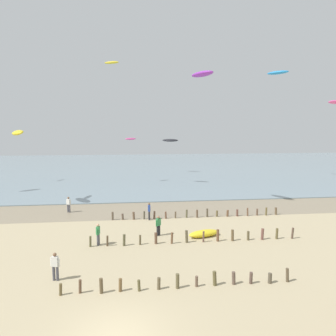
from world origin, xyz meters
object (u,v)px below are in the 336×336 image
kite_aloft_5 (170,140)px  person_right_flank (69,204)px  person_left_flank (55,266)px  kite_aloft_11 (280,74)px  kite_aloft_1 (202,74)px  kite_aloft_9 (131,139)px  person_far_down_beach (149,211)px  kite_aloft_0 (112,63)px  kite_aloft_4 (18,133)px  person_nearest_camera (158,225)px  grounded_kite (204,233)px  kite_aloft_7 (278,73)px  person_by_waterline (98,234)px

kite_aloft_5 → person_right_flank: bearing=75.6°
person_left_flank → kite_aloft_11: kite_aloft_11 is taller
kite_aloft_1 → kite_aloft_9: size_ratio=1.68×
person_far_down_beach → kite_aloft_0: (-5.18, 28.09, 19.89)m
person_far_down_beach → kite_aloft_1: bearing=35.8°
person_right_flank → kite_aloft_4: kite_aloft_4 is taller
person_nearest_camera → person_far_down_beach: same height
person_nearest_camera → grounded_kite: bearing=-10.2°
person_right_flank → kite_aloft_11: 40.83m
grounded_kite → kite_aloft_0: bearing=89.9°
kite_aloft_7 → kite_aloft_5: bearing=-16.5°
person_nearest_camera → person_far_down_beach: bearing=96.8°
grounded_kite → kite_aloft_7: 18.82m
kite_aloft_1 → kite_aloft_11: (17.48, 17.43, 3.48)m
kite_aloft_5 → kite_aloft_11: size_ratio=1.45×
person_by_waterline → kite_aloft_11: bearing=45.2°
person_by_waterline → kite_aloft_7: (17.95, 8.32, 13.87)m
kite_aloft_1 → kite_aloft_4: bearing=54.0°
person_left_flank → kite_aloft_7: size_ratio=0.76×
kite_aloft_7 → kite_aloft_9: 25.36m
kite_aloft_5 → kite_aloft_7: size_ratio=1.18×
kite_aloft_0 → kite_aloft_7: (18.89, -25.92, -6.02)m
person_left_flank → person_far_down_beach: same height
person_left_flank → grounded_kite: 12.15m
person_left_flank → kite_aloft_0: 44.26m
person_left_flank → kite_aloft_11: bearing=48.2°
kite_aloft_4 → kite_aloft_9: 18.62m
person_left_flank → kite_aloft_5: bearing=70.9°
person_right_flank → kite_aloft_4: size_ratio=0.54×
person_left_flank → kite_aloft_1: bearing=52.3°
kite_aloft_0 → kite_aloft_1: (11.32, -23.65, -5.92)m
kite_aloft_7 → person_far_down_beach: bearing=53.3°
person_left_flank → person_right_flank: 15.26m
person_by_waterline → grounded_kite: size_ratio=0.63×
person_nearest_camera → kite_aloft_4: (-14.96, 11.49, 7.59)m
kite_aloft_0 → kite_aloft_9: kite_aloft_0 is taller
person_left_flank → kite_aloft_5: (10.49, 30.35, 6.22)m
grounded_kite → kite_aloft_9: bearing=87.5°
grounded_kite → kite_aloft_5: size_ratio=1.04×
person_far_down_beach → kite_aloft_9: size_ratio=0.86×
kite_aloft_7 → kite_aloft_11: size_ratio=1.23×
person_by_waterline → kite_aloft_4: kite_aloft_4 is taller
person_by_waterline → kite_aloft_1: bearing=45.5°
kite_aloft_7 → kite_aloft_9: size_ratio=1.13×
kite_aloft_5 → kite_aloft_0: bearing=-18.3°
person_nearest_camera → kite_aloft_1: (5.61, 8.99, 13.98)m
kite_aloft_1 → kite_aloft_7: size_ratio=1.49×
kite_aloft_9 → kite_aloft_11: 27.85m
person_right_flank → kite_aloft_5: size_ratio=0.65×
kite_aloft_7 → kite_aloft_11: (9.91, 19.70, 3.58)m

